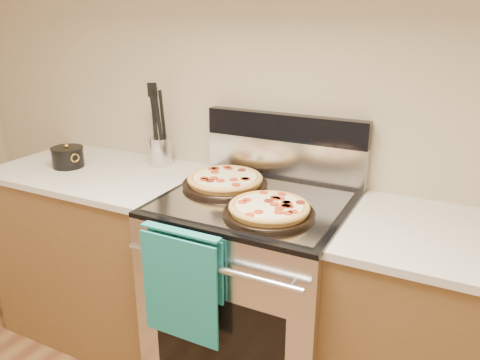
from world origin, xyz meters
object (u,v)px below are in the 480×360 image
at_px(pepperoni_pizza_back, 225,181).
at_px(utensil_crock, 160,151).
at_px(pepperoni_pizza_front, 269,209).
at_px(range_body, 254,298).
at_px(saucepan, 68,158).

xyz_separation_m(pepperoni_pizza_back, utensil_crock, (-0.47, 0.17, 0.03)).
height_order(pepperoni_pizza_front, utensil_crock, utensil_crock).
height_order(range_body, pepperoni_pizza_front, pepperoni_pizza_front).
distance_m(range_body, saucepan, 1.16).
bearing_deg(utensil_crock, pepperoni_pizza_front, -25.85).
distance_m(range_body, utensil_crock, 0.87).
bearing_deg(utensil_crock, pepperoni_pizza_back, -20.04).
distance_m(pepperoni_pizza_back, pepperoni_pizza_front, 0.36).
relative_size(pepperoni_pizza_back, pepperoni_pizza_front, 1.08).
bearing_deg(range_body, saucepan, 179.99).
bearing_deg(pepperoni_pizza_back, range_body, -21.25).
bearing_deg(saucepan, pepperoni_pizza_front, -6.40).
height_order(range_body, pepperoni_pizza_back, pepperoni_pizza_back).
height_order(utensil_crock, saucepan, utensil_crock).
xyz_separation_m(pepperoni_pizza_back, pepperoni_pizza_front, (0.30, -0.20, -0.00)).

